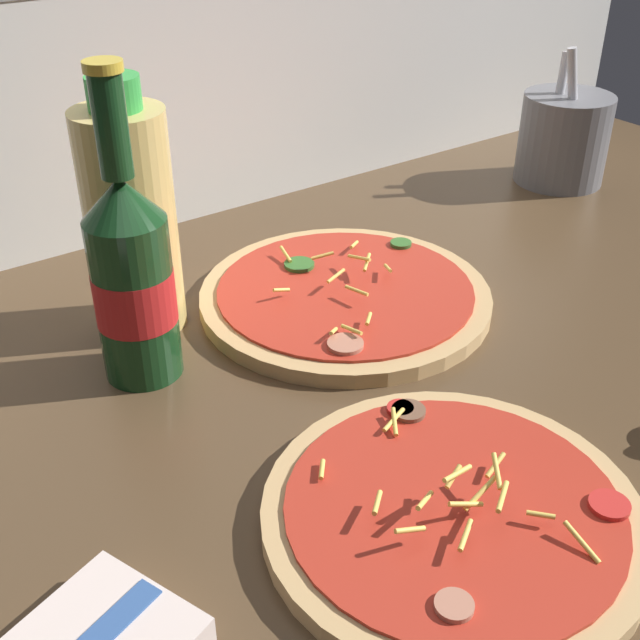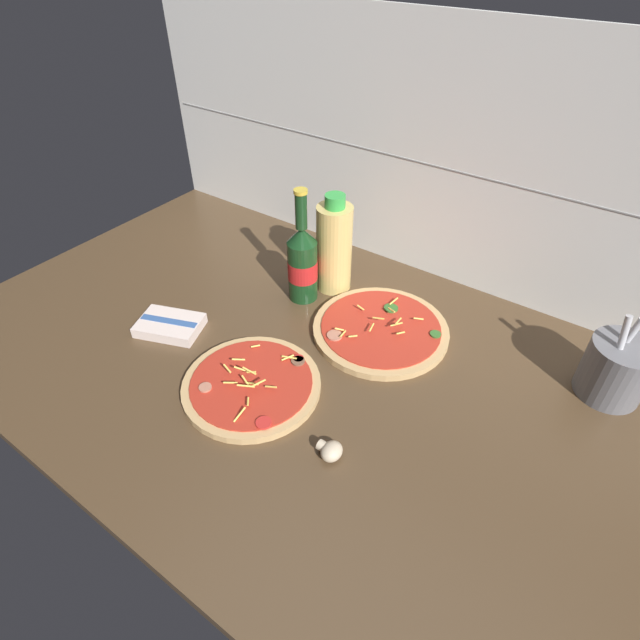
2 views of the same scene
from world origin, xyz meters
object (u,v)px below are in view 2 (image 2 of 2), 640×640
Objects in this scene: pizza_far at (380,329)px; utensil_crock at (616,369)px; oil_bottle at (334,247)px; dish_towel at (170,325)px; beer_bottle at (302,262)px; pizza_near at (252,385)px; mushroom_left at (331,451)px.

pizza_far is 45.29cm from utensil_crock.
oil_bottle is 1.51× the size of dish_towel.
beer_bottle is at bearing 177.41° from pizza_far.
utensil_crock reaches higher than pizza_near.
pizza_near is 39.07cm from oil_bottle.
dish_towel is at bearing -120.28° from oil_bottle.
pizza_near is 1.68× the size of dish_towel.
beer_bottle is (-21.73, 0.98, 8.75)cm from pizza_far.
pizza_near is 32.27cm from beer_bottle.
utensil_crock is (62.15, 1.15, -5.04)cm from oil_bottle.
beer_bottle reaches higher than dish_towel.
oil_bottle reaches higher than mushroom_left.
pizza_near is 0.91× the size of pizza_far.
dish_towel is (-82.24, -35.55, -4.80)cm from utensil_crock.
pizza_near is 0.98× the size of beer_bottle.
beer_bottle is at bearing 107.99° from pizza_near.
beer_bottle is 8.57cm from oil_bottle.
pizza_far is 1.86× the size of dish_towel.
utensil_crock is (34.90, 42.51, 4.55)cm from mushroom_left.
pizza_near is 68.13cm from utensil_crock.
oil_bottle is 5.48× the size of mushroom_left.
oil_bottle is (-6.10, 37.23, 10.16)cm from pizza_near.
mushroom_left is (21.15, -4.13, 0.58)cm from pizza_near.
dish_towel is at bearing -121.85° from beer_bottle.
mushroom_left is 0.24× the size of utensil_crock.
pizza_near is 1.11× the size of oil_bottle.
pizza_far reaches higher than dish_towel.
pizza_near is 26.34cm from dish_towel.
pizza_far is (12.14, 28.56, 0.01)cm from pizza_near.
beer_bottle reaches higher than oil_bottle.
utensil_crock is at bearing 12.61° from pizza_far.
oil_bottle is (-18.23, 8.68, 10.15)cm from pizza_far.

